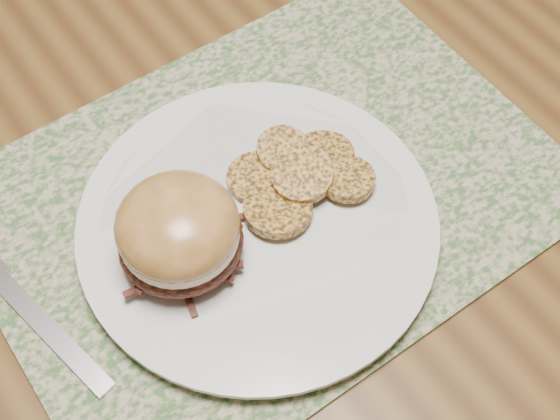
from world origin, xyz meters
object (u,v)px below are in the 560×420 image
object	(u,v)px
dining_table	(150,145)
dinner_plate	(258,226)
pork_sandwich	(179,233)
fork	(28,309)

from	to	relation	value
dining_table	dinner_plate	world-z (taller)	dinner_plate
pork_sandwich	fork	bearing A→B (deg)	177.15
dining_table	fork	bearing A→B (deg)	-140.56
dinner_plate	fork	world-z (taller)	dinner_plate
dining_table	pork_sandwich	xyz separation A→B (m)	(-0.06, -0.17, 0.13)
pork_sandwich	dinner_plate	bearing A→B (deg)	8.51
dining_table	pork_sandwich	size ratio (longest dim) A/B	13.69
dining_table	fork	size ratio (longest dim) A/B	8.43
dinner_plate	pork_sandwich	size ratio (longest dim) A/B	2.37
dining_table	fork	distance (m)	0.24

